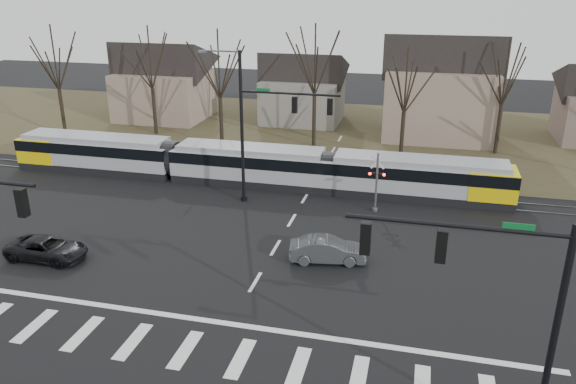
% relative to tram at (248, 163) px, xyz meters
% --- Properties ---
extents(ground, '(140.00, 140.00, 0.00)m').
position_rel_tram_xyz_m(ground, '(4.76, -16.00, -1.56)').
color(ground, black).
extents(grass_verge, '(140.00, 28.00, 0.01)m').
position_rel_tram_xyz_m(grass_verge, '(4.76, 16.00, -1.55)').
color(grass_verge, '#38331E').
rests_on(grass_verge, ground).
extents(crosswalk, '(27.00, 2.60, 0.01)m').
position_rel_tram_xyz_m(crosswalk, '(4.76, -20.00, -1.55)').
color(crosswalk, silver).
rests_on(crosswalk, ground).
extents(stop_line, '(28.00, 0.35, 0.01)m').
position_rel_tram_xyz_m(stop_line, '(4.76, -17.80, -1.55)').
color(stop_line, silver).
rests_on(stop_line, ground).
extents(lane_dashes, '(0.18, 30.00, 0.01)m').
position_rel_tram_xyz_m(lane_dashes, '(4.76, -0.00, -1.55)').
color(lane_dashes, silver).
rests_on(lane_dashes, ground).
extents(rail_pair, '(90.00, 1.52, 0.06)m').
position_rel_tram_xyz_m(rail_pair, '(4.76, -0.20, -1.53)').
color(rail_pair, '#59595E').
rests_on(rail_pair, ground).
extents(tram, '(37.75, 2.80, 2.86)m').
position_rel_tram_xyz_m(tram, '(0.00, 0.00, 0.00)').
color(tram, gray).
rests_on(tram, ground).
extents(sedan, '(2.94, 4.65, 1.36)m').
position_rel_tram_xyz_m(sedan, '(7.91, -10.90, -0.88)').
color(sedan, '#3D4043').
rests_on(sedan, ground).
extents(suv, '(2.14, 4.46, 1.23)m').
position_rel_tram_xyz_m(suv, '(-7.03, -14.27, -0.95)').
color(suv, black).
rests_on(suv, ground).
extents(signal_pole_near_right, '(6.72, 0.44, 8.00)m').
position_rel_tram_xyz_m(signal_pole_near_right, '(14.88, -22.00, 3.61)').
color(signal_pole_near_right, black).
rests_on(signal_pole_near_right, ground).
extents(signal_pole_far, '(9.28, 0.44, 10.20)m').
position_rel_tram_xyz_m(signal_pole_far, '(2.35, -3.50, 4.14)').
color(signal_pole_far, black).
rests_on(signal_pole_far, ground).
extents(rail_crossing_signal, '(1.08, 0.36, 4.00)m').
position_rel_tram_xyz_m(rail_crossing_signal, '(9.76, -3.21, 0.33)').
color(rail_crossing_signal, '#59595B').
rests_on(rail_crossing_signal, ground).
extents(tree_row, '(59.20, 7.20, 10.00)m').
position_rel_tram_xyz_m(tree_row, '(6.76, 10.00, 3.44)').
color(tree_row, black).
rests_on(tree_row, ground).
extents(house_a, '(9.72, 8.64, 8.60)m').
position_rel_tram_xyz_m(house_a, '(-15.24, 18.00, 2.90)').
color(house_a, gray).
rests_on(house_a, ground).
extents(house_b, '(8.64, 7.56, 7.65)m').
position_rel_tram_xyz_m(house_b, '(-0.24, 20.00, 2.41)').
color(house_b, slate).
rests_on(house_b, ground).
extents(house_c, '(10.80, 8.64, 10.10)m').
position_rel_tram_xyz_m(house_c, '(13.76, 17.00, 3.67)').
color(house_c, gray).
rests_on(house_c, ground).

